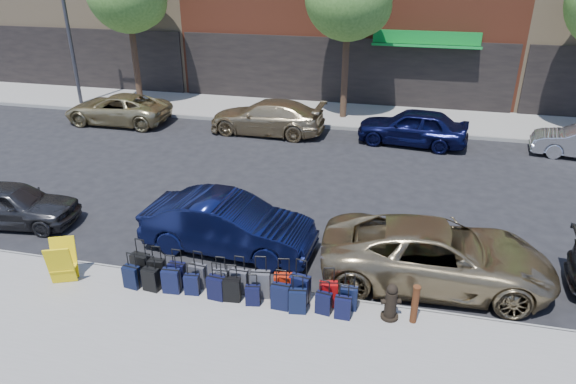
% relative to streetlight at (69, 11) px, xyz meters
% --- Properties ---
extents(ground, '(120.00, 120.00, 0.00)m').
position_rel_streetlight_xyz_m(ground, '(12.80, -8.80, -4.66)').
color(ground, black).
rests_on(ground, ground).
extents(sidewalk_near, '(60.00, 4.00, 0.15)m').
position_rel_streetlight_xyz_m(sidewalk_near, '(12.80, -15.30, -4.59)').
color(sidewalk_near, gray).
rests_on(sidewalk_near, ground).
extents(sidewalk_far, '(60.00, 4.00, 0.15)m').
position_rel_streetlight_xyz_m(sidewalk_far, '(12.80, 1.20, -4.59)').
color(sidewalk_far, gray).
rests_on(sidewalk_far, ground).
extents(curb_near, '(60.00, 0.08, 0.15)m').
position_rel_streetlight_xyz_m(curb_near, '(12.80, -13.28, -4.59)').
color(curb_near, gray).
rests_on(curb_near, ground).
extents(curb_far, '(60.00, 0.08, 0.15)m').
position_rel_streetlight_xyz_m(curb_far, '(12.80, -0.82, -4.59)').
color(curb_far, gray).
rests_on(curb_far, ground).
extents(streetlight, '(2.59, 0.18, 8.00)m').
position_rel_streetlight_xyz_m(streetlight, '(0.00, 0.00, 0.00)').
color(streetlight, '#333338').
rests_on(streetlight, sidewalk_far).
extents(suitcase_front_0, '(0.46, 0.29, 1.04)m').
position_rel_streetlight_xyz_m(suitcase_front_0, '(10.32, -13.56, -4.18)').
color(suitcase_front_0, black).
rests_on(suitcase_front_0, sidewalk_near).
extents(suitcase_front_1, '(0.38, 0.22, 0.91)m').
position_rel_streetlight_xyz_m(suitcase_front_1, '(10.74, -13.56, -4.23)').
color(suitcase_front_1, black).
rests_on(suitcase_front_1, sidewalk_near).
extents(suitcase_front_2, '(0.39, 0.21, 0.93)m').
position_rel_streetlight_xyz_m(suitcase_front_2, '(11.28, -13.62, -4.22)').
color(suitcase_front_2, black).
rests_on(suitcase_front_2, sidewalk_near).
extents(suitcase_front_3, '(0.40, 0.24, 0.92)m').
position_rel_streetlight_xyz_m(suitcase_front_3, '(11.78, -13.57, -4.22)').
color(suitcase_front_3, '#38373C').
rests_on(suitcase_front_3, sidewalk_near).
extents(suitcase_front_4, '(0.39, 0.23, 0.90)m').
position_rel_streetlight_xyz_m(suitcase_front_4, '(12.37, -13.63, -4.23)').
color(suitcase_front_4, '#39393E').
rests_on(suitcase_front_4, sidewalk_near).
extents(suitcase_front_5, '(0.39, 0.21, 0.94)m').
position_rel_streetlight_xyz_m(suitcase_front_5, '(12.80, -13.57, -4.22)').
color(suitcase_front_5, '#3E3F44').
rests_on(suitcase_front_5, sidewalk_near).
extents(suitcase_front_6, '(0.46, 0.30, 1.03)m').
position_rel_streetlight_xyz_m(suitcase_front_6, '(13.32, -13.61, -4.19)').
color(suitcase_front_6, '#3E3F44').
rests_on(suitcase_front_6, sidewalk_near).
extents(suitcase_front_7, '(0.47, 0.32, 1.04)m').
position_rel_streetlight_xyz_m(suitcase_front_7, '(13.85, -13.60, -4.18)').
color(suitcase_front_7, '#A41E0A').
rests_on(suitcase_front_7, sidewalk_near).
extents(suitcase_front_8, '(0.48, 0.33, 1.07)m').
position_rel_streetlight_xyz_m(suitcase_front_8, '(14.22, -13.60, -4.18)').
color(suitcase_front_8, black).
rests_on(suitcase_front_8, sidewalk_near).
extents(suitcase_front_9, '(0.43, 0.29, 0.96)m').
position_rel_streetlight_xyz_m(suitcase_front_9, '(14.87, -13.60, -4.21)').
color(suitcase_front_9, maroon).
rests_on(suitcase_front_9, sidewalk_near).
extents(suitcase_front_10, '(0.38, 0.22, 0.89)m').
position_rel_streetlight_xyz_m(suitcase_front_10, '(15.32, -13.61, -4.23)').
color(suitcase_front_10, black).
rests_on(suitcase_front_10, sidewalk_near).
extents(suitcase_back_0, '(0.40, 0.27, 0.90)m').
position_rel_streetlight_xyz_m(suitcase_back_0, '(10.29, -13.96, -4.23)').
color(suitcase_back_0, black).
rests_on(suitcase_back_0, sidewalk_near).
extents(suitcase_back_1, '(0.40, 0.26, 0.90)m').
position_rel_streetlight_xyz_m(suitcase_back_1, '(10.77, -13.95, -4.23)').
color(suitcase_back_1, black).
rests_on(suitcase_back_1, sidewalk_near).
extents(suitcase_back_2, '(0.42, 0.26, 0.95)m').
position_rel_streetlight_xyz_m(suitcase_back_2, '(11.27, -13.91, -4.21)').
color(suitcase_back_2, black).
rests_on(suitcase_back_2, sidewalk_near).
extents(suitcase_back_3, '(0.36, 0.23, 0.80)m').
position_rel_streetlight_xyz_m(suitcase_back_3, '(11.75, -13.88, -4.26)').
color(suitcase_back_3, black).
rests_on(suitcase_back_3, sidewalk_near).
extents(suitcase_back_4, '(0.41, 0.26, 0.92)m').
position_rel_streetlight_xyz_m(suitcase_back_4, '(12.36, -13.92, -4.22)').
color(suitcase_back_4, black).
rests_on(suitcase_back_4, sidewalk_near).
extents(suitcase_back_5, '(0.40, 0.26, 0.91)m').
position_rel_streetlight_xyz_m(suitcase_back_5, '(12.73, -13.90, -4.23)').
color(suitcase_back_5, black).
rests_on(suitcase_back_5, sidewalk_near).
extents(suitcase_back_6, '(0.35, 0.23, 0.77)m').
position_rel_streetlight_xyz_m(suitcase_back_6, '(13.23, -13.94, -4.27)').
color(suitcase_back_6, black).
rests_on(suitcase_back_6, sidewalk_near).
extents(suitcase_back_7, '(0.41, 0.25, 0.96)m').
position_rel_streetlight_xyz_m(suitcase_back_7, '(13.86, -13.92, -4.21)').
color(suitcase_back_7, black).
rests_on(suitcase_back_7, sidewalk_near).
extents(suitcase_back_8, '(0.41, 0.27, 0.90)m').
position_rel_streetlight_xyz_m(suitcase_back_8, '(14.25, -13.97, -4.23)').
color(suitcase_back_8, black).
rests_on(suitcase_back_8, sidewalk_near).
extents(suitcase_back_9, '(0.37, 0.25, 0.81)m').
position_rel_streetlight_xyz_m(suitcase_back_9, '(14.81, -13.87, -4.26)').
color(suitcase_back_9, black).
rests_on(suitcase_back_9, sidewalk_near).
extents(suitcase_back_10, '(0.35, 0.20, 0.83)m').
position_rel_streetlight_xyz_m(suitcase_back_10, '(15.24, -13.94, -4.25)').
color(suitcase_back_10, black).
rests_on(suitcase_back_10, sidewalk_near).
extents(fire_hydrant, '(0.44, 0.38, 0.85)m').
position_rel_streetlight_xyz_m(fire_hydrant, '(16.22, -13.71, -4.12)').
color(fire_hydrant, black).
rests_on(fire_hydrant, sidewalk_near).
extents(bollard, '(0.17, 0.17, 0.90)m').
position_rel_streetlight_xyz_m(bollard, '(16.72, -13.73, -4.05)').
color(bollard, '#38190C').
rests_on(bollard, sidewalk_near).
extents(display_rack, '(0.78, 0.81, 1.03)m').
position_rel_streetlight_xyz_m(display_rack, '(8.59, -14.07, -4.00)').
color(display_rack, yellow).
rests_on(display_rack, sidewalk_near).
extents(car_near_0, '(3.92, 1.96, 1.28)m').
position_rel_streetlight_xyz_m(car_near_0, '(5.25, -11.68, -4.02)').
color(car_near_0, '#2F2F31').
rests_on(car_near_0, ground).
extents(car_near_1, '(4.68, 1.90, 1.51)m').
position_rel_streetlight_xyz_m(car_near_1, '(11.87, -11.62, -3.91)').
color(car_near_1, '#0C1237').
rests_on(car_near_1, ground).
extents(car_near_2, '(5.57, 2.77, 1.52)m').
position_rel_streetlight_xyz_m(car_near_2, '(17.19, -11.89, -3.90)').
color(car_near_2, '#937F5A').
rests_on(car_near_2, ground).
extents(car_far_0, '(4.84, 2.23, 1.34)m').
position_rel_streetlight_xyz_m(car_far_0, '(3.20, -2.19, -3.99)').
color(car_far_0, tan).
rests_on(car_far_0, ground).
extents(car_far_1, '(5.09, 2.21, 1.46)m').
position_rel_streetlight_xyz_m(car_far_1, '(10.31, -2.03, -3.93)').
color(car_far_1, tan).
rests_on(car_far_1, ground).
extents(car_far_2, '(4.61, 2.28, 1.51)m').
position_rel_streetlight_xyz_m(car_far_2, '(16.51, -2.05, -3.91)').
color(car_far_2, '#0B0E34').
rests_on(car_far_2, ground).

